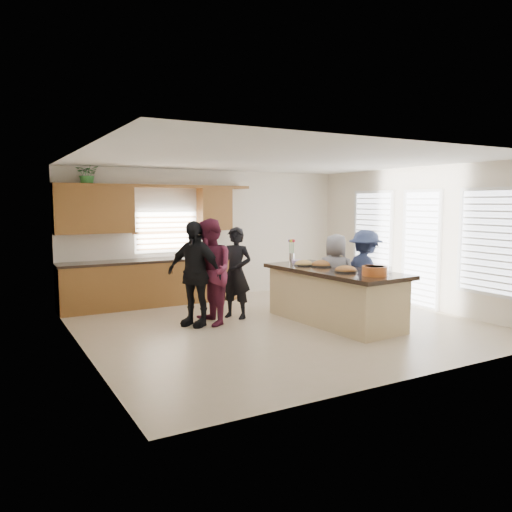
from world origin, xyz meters
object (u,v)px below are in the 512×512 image
woman_right_back (365,273)px  woman_right_front (335,276)px  salad_bowl (375,270)px  island (334,297)px  woman_left_mid (210,272)px  woman_left_back (236,273)px  woman_left_front (194,274)px

woman_right_back → woman_right_front: 0.57m
salad_bowl → woman_right_front: (0.21, 1.24, -0.27)m
island → woman_left_mid: 2.21m
woman_left_back → woman_right_back: (2.12, -1.06, -0.03)m
salad_bowl → woman_left_front: (-2.25, 1.96, -0.14)m
woman_left_back → woman_right_front: bearing=26.4°
woman_left_back → woman_right_back: woman_left_back is taller
woman_left_back → woman_left_mid: woman_left_mid is taller
island → salad_bowl: 1.12m
woman_right_front → woman_left_front: bearing=37.3°
woman_left_front → woman_right_front: 2.56m
woman_left_mid → woman_right_back: (2.75, -0.82, -0.11)m
woman_left_back → woman_left_front: woman_left_front is taller
woman_right_front → woman_left_back: bearing=24.6°
woman_right_back → woman_left_mid: bearing=71.4°
woman_left_mid → woman_left_front: (-0.25, 0.08, -0.02)m
salad_bowl → woman_left_front: 2.99m
island → salad_bowl: salad_bowl is taller
woman_right_back → woman_right_front: (-0.54, 0.18, -0.03)m
island → salad_bowl: size_ratio=7.08×
woman_left_back → woman_right_back: size_ratio=1.03×
island → woman_left_mid: woman_left_mid is taller
woman_left_back → woman_right_front: woman_left_back is taller
island → woman_right_front: 0.50m
woman_left_front → woman_right_front: bearing=39.5°
woman_left_front → woman_right_back: 3.13m
woman_left_back → woman_left_mid: size_ratio=0.91×
woman_left_mid → woman_right_back: size_ratio=1.14×
island → woman_right_back: size_ratio=1.73×
woman_left_mid → woman_right_front: size_ratio=1.19×
island → woman_left_mid: size_ratio=1.51×
woman_left_back → woman_left_mid: bearing=-103.8°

